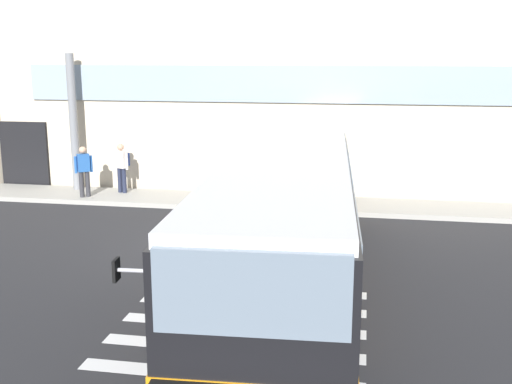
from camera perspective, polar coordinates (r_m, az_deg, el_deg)
ground_plane at (r=15.58m, az=-5.50°, el=-5.27°), size 80.00×90.00×0.02m
bay_paint_stripes at (r=11.32m, az=-1.30°, el=-12.22°), size 4.40×3.96×0.01m
terminal_building at (r=26.35m, az=-0.32°, el=11.62°), size 24.83×13.80×8.61m
boarding_curb at (r=20.05m, az=-1.86°, el=-0.90°), size 27.03×2.00×0.15m
entry_support_column at (r=22.10m, az=-16.50°, el=6.17°), size 0.28×0.28×4.65m
bus_main_foreground at (r=12.87m, az=2.82°, el=-2.83°), size 3.20×12.10×2.70m
passenger_near_column at (r=20.98m, az=-15.62°, el=2.05°), size 0.49×0.40×1.68m
passenger_by_doorway at (r=21.35m, az=-12.27°, el=2.50°), size 0.56×0.47×1.68m
safety_bollard_yellow at (r=18.40m, az=7.00°, el=-1.02°), size 0.18×0.18×0.90m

